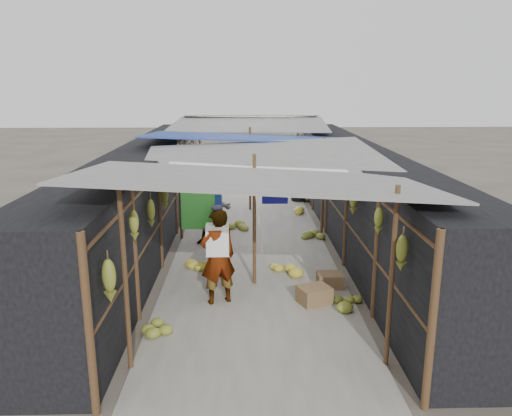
{
  "coord_description": "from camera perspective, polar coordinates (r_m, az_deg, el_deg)",
  "views": [
    {
      "loc": [
        -0.2,
        -6.29,
        3.87
      ],
      "look_at": [
        0.06,
        4.24,
        1.25
      ],
      "focal_mm": 35.0,
      "sensor_mm": 36.0,
      "label": 1
    }
  ],
  "objects": [
    {
      "name": "vendor_seated",
      "position": [
        16.87,
        2.41,
        2.34
      ],
      "size": [
        0.45,
        0.66,
        0.94
      ],
      "primitive_type": "imported",
      "rotation": [
        0.0,
        0.0,
        -1.39
      ],
      "color": "#4A4640",
      "rests_on": "ground"
    },
    {
      "name": "floor_bananas",
      "position": [
        13.02,
        0.3,
        -2.65
      ],
      "size": [
        3.97,
        11.01,
        0.34
      ],
      "color": "olive",
      "rests_on": "ground"
    },
    {
      "name": "aisle_slab",
      "position": [
        13.36,
        -0.52,
        -2.82
      ],
      "size": [
        3.6,
        16.0,
        0.02
      ],
      "primitive_type": "cube",
      "color": "#9E998E",
      "rests_on": "ground"
    },
    {
      "name": "crate_mid",
      "position": [
        9.92,
        8.46,
        -8.22
      ],
      "size": [
        0.5,
        0.4,
        0.3
      ],
      "primitive_type": "cube",
      "rotation": [
        0.0,
        0.0,
        0.02
      ],
      "color": "olive",
      "rests_on": "ground"
    },
    {
      "name": "black_basin",
      "position": [
        17.05,
        4.99,
        1.11
      ],
      "size": [
        0.58,
        0.58,
        0.17
      ],
      "primitive_type": "cylinder",
      "color": "black",
      "rests_on": "ground"
    },
    {
      "name": "shopper_blue",
      "position": [
        12.22,
        -4.87,
        -0.17
      ],
      "size": [
        0.88,
        0.69,
        1.78
      ],
      "primitive_type": "imported",
      "rotation": [
        0.0,
        0.0,
        -0.01
      ],
      "color": "#1E4D99",
      "rests_on": "ground"
    },
    {
      "name": "crate_near",
      "position": [
        9.2,
        6.68,
        -9.89
      ],
      "size": [
        0.67,
        0.61,
        0.33
      ],
      "primitive_type": "cube",
      "rotation": [
        0.0,
        0.0,
        0.4
      ],
      "color": "olive",
      "rests_on": "ground"
    },
    {
      "name": "ground",
      "position": [
        7.39,
        0.36,
        -17.63
      ],
      "size": [
        80.0,
        80.0,
        0.0
      ],
      "primitive_type": "plane",
      "color": "#6B6356",
      "rests_on": "ground"
    },
    {
      "name": "crate_back",
      "position": [
        14.0,
        -5.39,
        -1.5
      ],
      "size": [
        0.51,
        0.43,
        0.3
      ],
      "primitive_type": "cube",
      "rotation": [
        0.0,
        0.0,
        -0.12
      ],
      "color": "olive",
      "rests_on": "ground"
    },
    {
      "name": "market_canopy",
      "position": [
        13.2,
        -0.46,
        7.63
      ],
      "size": [
        5.62,
        15.2,
        2.77
      ],
      "color": "brown",
      "rests_on": "ground"
    },
    {
      "name": "vendor_elderly",
      "position": [
        8.94,
        -4.38,
        -5.59
      ],
      "size": [
        0.75,
        0.63,
        1.77
      ],
      "primitive_type": "imported",
      "rotation": [
        0.0,
        0.0,
        3.51
      ],
      "color": "white",
      "rests_on": "ground"
    },
    {
      "name": "stall_left",
      "position": [
        13.31,
        -12.24,
        1.87
      ],
      "size": [
        1.4,
        15.0,
        2.3
      ],
      "primitive_type": "cube",
      "color": "black",
      "rests_on": "ground"
    },
    {
      "name": "stall_right",
      "position": [
        13.39,
        11.11,
        2.0
      ],
      "size": [
        1.4,
        15.0,
        2.3
      ],
      "primitive_type": "cube",
      "color": "black",
      "rests_on": "ground"
    },
    {
      "name": "hanging_bananas",
      "position": [
        12.82,
        -0.72,
        4.1
      ],
      "size": [
        3.96,
        14.24,
        0.83
      ],
      "color": "olive",
      "rests_on": "ground"
    }
  ]
}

